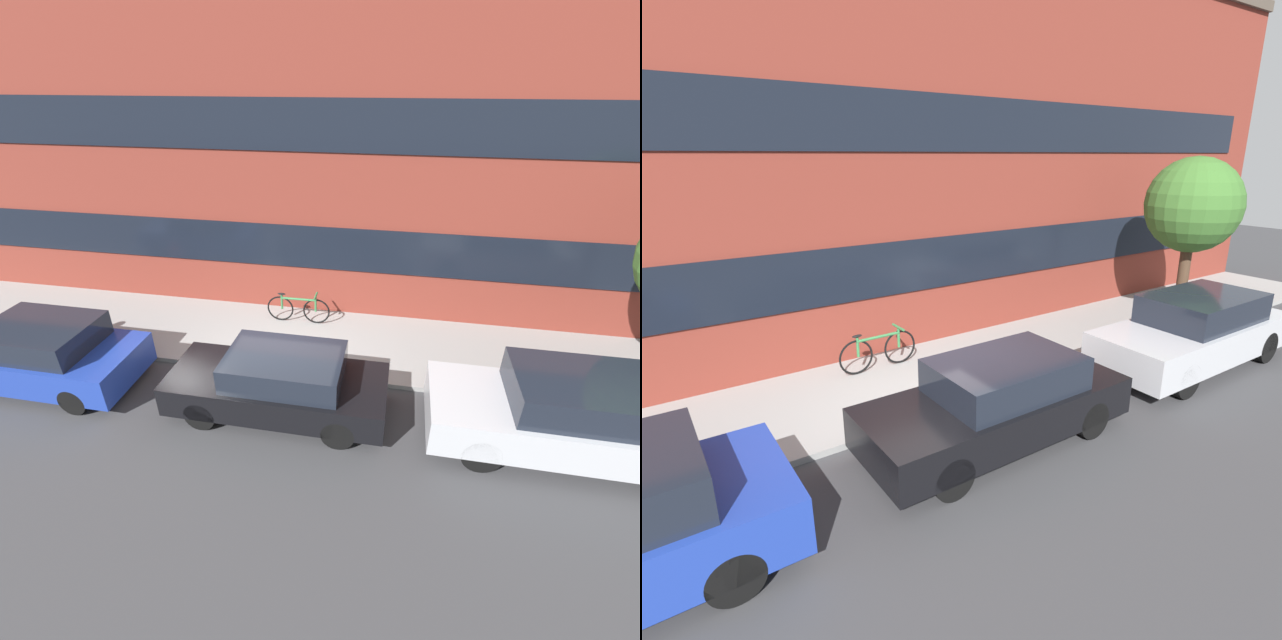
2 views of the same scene
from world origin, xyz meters
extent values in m
plane|color=#38383A|center=(0.00, 0.00, 0.00)|extent=(56.00, 56.00, 0.00)
cube|color=gray|center=(0.00, 1.46, 0.05)|extent=(28.00, 2.92, 0.11)
cube|color=maroon|center=(0.00, 3.37, 4.29)|extent=(28.00, 0.90, 8.57)
cube|color=black|center=(0.00, 2.90, 1.89)|extent=(25.76, 0.04, 1.10)
cube|color=black|center=(0.00, 2.90, 4.72)|extent=(25.76, 0.04, 1.10)
cube|color=#1E3899|center=(-4.73, -1.05, 0.55)|extent=(4.06, 1.79, 0.67)
cube|color=black|center=(-4.56, -1.05, 1.14)|extent=(2.11, 1.58, 0.51)
cylinder|color=black|center=(-5.98, -0.24, 0.28)|extent=(0.57, 0.18, 0.57)
cylinder|color=black|center=(-3.47, -1.86, 0.28)|extent=(0.57, 0.18, 0.57)
cylinder|color=black|center=(-3.47, -0.24, 0.28)|extent=(0.57, 0.18, 0.57)
cube|color=black|center=(0.34, -1.05, 0.52)|extent=(4.09, 1.64, 0.59)
cube|color=black|center=(0.51, -1.05, 1.06)|extent=(2.13, 1.44, 0.49)
cylinder|color=black|center=(-0.92, -1.78, 0.30)|extent=(0.59, 0.18, 0.59)
cylinder|color=black|center=(-0.92, -0.32, 0.30)|extent=(0.59, 0.18, 0.59)
cylinder|color=black|center=(1.61, -1.78, 0.30)|extent=(0.59, 0.18, 0.59)
cylinder|color=black|center=(1.61, -0.32, 0.30)|extent=(0.59, 0.18, 0.59)
cube|color=#B2B5BA|center=(5.40, -1.05, 0.59)|extent=(4.59, 1.75, 0.68)
cube|color=black|center=(5.58, -1.05, 1.20)|extent=(2.39, 1.54, 0.55)
cylinder|color=black|center=(3.98, -1.83, 0.33)|extent=(0.66, 0.18, 0.66)
cylinder|color=black|center=(3.98, -0.27, 0.33)|extent=(0.66, 0.18, 0.66)
cylinder|color=black|center=(6.82, -0.27, 0.33)|extent=(0.66, 0.18, 0.66)
cylinder|color=red|center=(-5.01, 0.49, 0.13)|extent=(0.31, 0.31, 0.04)
cylinder|color=red|center=(-5.01, 0.49, 0.43)|extent=(0.21, 0.21, 0.57)
sphere|color=red|center=(-5.01, 0.49, 0.76)|extent=(0.22, 0.22, 0.22)
cylinder|color=red|center=(-5.20, 0.49, 0.49)|extent=(0.17, 0.09, 0.09)
cylinder|color=red|center=(-4.82, 0.49, 0.49)|extent=(0.17, 0.09, 0.09)
torus|color=black|center=(0.45, 2.20, 0.45)|extent=(0.69, 0.05, 0.69)
torus|color=black|center=(-0.49, 2.18, 0.45)|extent=(0.69, 0.05, 0.69)
cylinder|color=#33723F|center=(-0.02, 2.19, 0.76)|extent=(0.90, 0.07, 0.06)
cylinder|color=#33723F|center=(-0.44, 2.18, 0.64)|extent=(0.06, 0.06, 0.39)
cylinder|color=#33723F|center=(0.43, 2.20, 0.64)|extent=(0.06, 0.06, 0.39)
ellipsoid|color=black|center=(-0.44, 2.18, 0.87)|extent=(0.20, 0.08, 0.05)
cylinder|color=#33723F|center=(0.43, 2.20, 0.87)|extent=(0.06, 0.44, 0.05)
camera|label=1|loc=(2.32, -7.17, 5.68)|focal=24.00mm
camera|label=2|loc=(-3.81, -6.18, 4.11)|focal=28.00mm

